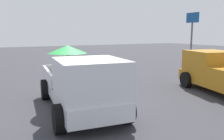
{
  "coord_description": "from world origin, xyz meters",
  "views": [
    {
      "loc": [
        7.48,
        -2.73,
        2.64
      ],
      "look_at": [
        -1.06,
        1.86,
        1.1
      ],
      "focal_mm": 37.6,
      "sensor_mm": 36.0,
      "label": 1
    }
  ],
  "objects": [
    {
      "name": "pickup_truck_main",
      "position": [
        0.45,
        -0.07,
        0.98
      ],
      "size": [
        5.23,
        2.73,
        2.2
      ],
      "rotation": [
        0.0,
        0.0,
        -0.12
      ],
      "color": "black",
      "rests_on": "ground"
    },
    {
      "name": "motel_sign",
      "position": [
        -8.22,
        14.02,
        3.17
      ],
      "size": [
        1.4,
        0.16,
        4.46
      ],
      "color": "#59595B",
      "rests_on": "ground"
    },
    {
      "name": "ground_plane",
      "position": [
        0.0,
        0.0,
        0.0
      ],
      "size": [
        80.0,
        80.0,
        0.0
      ],
      "primitive_type": "plane",
      "color": "#38383D"
    },
    {
      "name": "pickup_truck_red",
      "position": [
        0.89,
        6.35,
        0.87
      ],
      "size": [
        5.09,
        3.04,
        1.8
      ],
      "rotation": [
        0.0,
        0.0,
        2.9
      ],
      "color": "black",
      "rests_on": "ground"
    }
  ]
}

